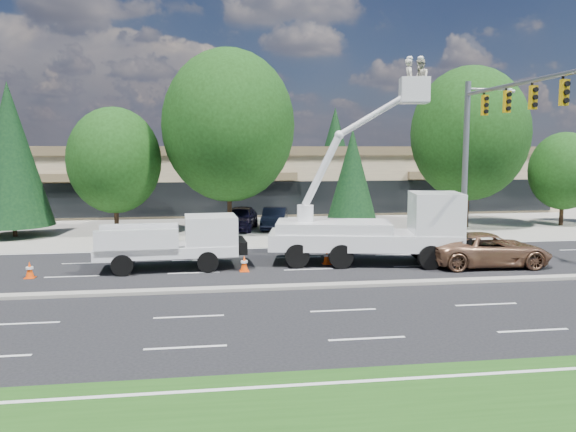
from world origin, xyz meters
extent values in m
plane|color=black|center=(0.00, 0.00, 0.00)|extent=(140.00, 140.00, 0.00)
cube|color=gray|center=(0.00, 20.00, 0.01)|extent=(140.00, 22.00, 0.01)
cube|color=gray|center=(0.00, 0.00, 0.06)|extent=(120.00, 0.55, 0.12)
cube|color=#9E886C|center=(0.00, 30.00, 2.50)|extent=(50.00, 15.00, 5.00)
cube|color=brown|center=(0.00, 30.00, 5.15)|extent=(50.40, 15.40, 0.70)
cube|color=black|center=(0.00, 22.45, 1.50)|extent=(48.00, 0.12, 2.60)
cylinder|color=#332114|center=(-16.00, 15.00, 0.40)|extent=(0.26, 0.26, 0.80)
cone|color=black|center=(-16.00, 15.00, 4.98)|extent=(4.71, 4.71, 8.60)
cylinder|color=#332114|center=(-10.00, 15.00, 1.27)|extent=(0.28, 0.28, 2.55)
ellipsoid|color=black|center=(-10.00, 15.00, 4.60)|extent=(5.66, 5.66, 6.51)
cylinder|color=#332114|center=(-3.00, 15.00, 1.87)|extent=(0.28, 0.28, 3.73)
ellipsoid|color=black|center=(-3.00, 15.00, 6.74)|extent=(8.30, 8.30, 9.54)
cylinder|color=#332114|center=(5.00, 15.00, 0.40)|extent=(0.26, 0.26, 0.80)
cone|color=black|center=(5.00, 15.00, 3.54)|extent=(3.35, 3.35, 6.12)
cylinder|color=#332114|center=(13.00, 15.00, 1.75)|extent=(0.28, 0.28, 3.49)
ellipsoid|color=black|center=(13.00, 15.00, 6.31)|extent=(7.76, 7.76, 8.92)
cylinder|color=#332114|center=(20.00, 15.00, 1.05)|extent=(0.28, 0.28, 2.10)
ellipsoid|color=black|center=(20.00, 15.00, 3.78)|extent=(4.66, 4.66, 5.36)
cylinder|color=#332114|center=(-18.00, 42.00, 0.40)|extent=(0.26, 0.26, 0.80)
cone|color=black|center=(-18.00, 42.00, 4.31)|extent=(4.08, 4.08, 7.45)
cylinder|color=#332114|center=(-4.00, 42.00, 0.40)|extent=(0.26, 0.26, 0.80)
cone|color=black|center=(-4.00, 42.00, 5.87)|extent=(5.55, 5.55, 10.14)
cylinder|color=#332114|center=(10.00, 42.00, 0.40)|extent=(0.26, 0.26, 0.80)
cone|color=black|center=(10.00, 42.00, 5.35)|extent=(5.06, 5.06, 9.24)
cylinder|color=#332114|center=(22.00, 42.00, 0.40)|extent=(0.26, 0.26, 0.80)
cone|color=black|center=(22.00, 42.00, 5.45)|extent=(5.15, 5.15, 9.41)
cylinder|color=gray|center=(10.00, 9.20, 4.50)|extent=(0.32, 0.32, 9.00)
cylinder|color=gray|center=(10.00, 4.20, 8.30)|extent=(0.20, 10.00, 0.20)
cylinder|color=gray|center=(11.30, 9.20, 8.60)|extent=(2.60, 0.12, 0.12)
cube|color=gold|center=(10.00, 7.20, 7.55)|extent=(0.32, 0.22, 1.05)
cube|color=gold|center=(10.00, 5.00, 7.55)|extent=(0.32, 0.22, 1.05)
cube|color=gold|center=(10.00, 2.80, 7.55)|extent=(0.32, 0.22, 1.05)
cube|color=gold|center=(10.00, 0.60, 7.55)|extent=(0.32, 0.22, 1.05)
cube|color=white|center=(-6.17, 4.20, 0.86)|extent=(6.20, 2.57, 0.46)
cube|color=white|center=(-4.25, 4.31, 1.57)|extent=(2.35, 2.30, 1.52)
cube|color=black|center=(-3.59, 4.34, 1.78)|extent=(0.19, 1.93, 1.01)
cube|color=white|center=(-7.44, 5.10, 1.37)|extent=(3.46, 0.50, 1.12)
cube|color=white|center=(-7.33, 3.17, 1.37)|extent=(3.46, 0.50, 1.12)
cube|color=white|center=(2.76, 4.20, 1.09)|extent=(9.03, 4.26, 0.76)
cube|color=white|center=(5.96, 3.56, 2.23)|extent=(2.63, 2.93, 2.17)
cube|color=black|center=(6.76, 3.40, 2.39)|extent=(0.51, 2.15, 1.30)
cube|color=white|center=(1.38, 4.48, 1.68)|extent=(5.60, 3.47, 0.54)
cylinder|color=white|center=(0.10, 4.73, 2.28)|extent=(0.76, 0.76, 0.87)
cube|color=white|center=(4.87, 3.78, 7.90)|extent=(1.36, 1.19, 1.17)
imported|color=beige|center=(4.63, 3.83, 8.33)|extent=(0.57, 0.76, 1.87)
imported|color=beige|center=(5.10, 3.73, 8.33)|extent=(0.87, 1.03, 1.87)
ellipsoid|color=white|center=(4.63, 3.83, 9.29)|extent=(0.28, 0.28, 0.20)
ellipsoid|color=white|center=(5.10, 3.73, 9.29)|extent=(0.28, 0.28, 0.20)
cube|color=#FF4808|center=(-11.66, 3.21, 0.01)|extent=(0.40, 0.40, 0.03)
cone|color=#FF4808|center=(-11.66, 3.21, 0.35)|extent=(0.36, 0.36, 0.70)
cylinder|color=white|center=(-11.66, 3.21, 0.42)|extent=(0.29, 0.29, 0.10)
cube|color=#FF4808|center=(-2.83, 3.24, 0.01)|extent=(0.40, 0.40, 0.03)
cone|color=#FF4808|center=(-2.83, 3.24, 0.35)|extent=(0.36, 0.36, 0.70)
cylinder|color=white|center=(-2.83, 3.24, 0.42)|extent=(0.29, 0.29, 0.10)
cube|color=#FF4808|center=(1.03, 4.24, 0.01)|extent=(0.40, 0.40, 0.03)
cone|color=#FF4808|center=(1.03, 4.24, 0.35)|extent=(0.36, 0.36, 0.70)
cylinder|color=white|center=(1.03, 4.24, 0.42)|extent=(0.29, 0.29, 0.10)
cube|color=#FF4808|center=(8.66, 3.87, 0.01)|extent=(0.40, 0.40, 0.03)
cone|color=#FF4808|center=(8.66, 3.87, 0.35)|extent=(0.36, 0.36, 0.70)
cylinder|color=white|center=(8.66, 3.87, 0.42)|extent=(0.29, 0.29, 0.10)
imported|color=#8C6043|center=(8.20, 2.80, 0.76)|extent=(5.59, 2.75, 1.53)
imported|color=black|center=(-2.26, 16.00, 0.79)|extent=(2.86, 4.94, 1.58)
imported|color=black|center=(0.00, 16.00, 0.71)|extent=(2.34, 4.54, 1.42)
camera|label=1|loc=(-4.33, -20.69, 5.26)|focal=35.00mm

